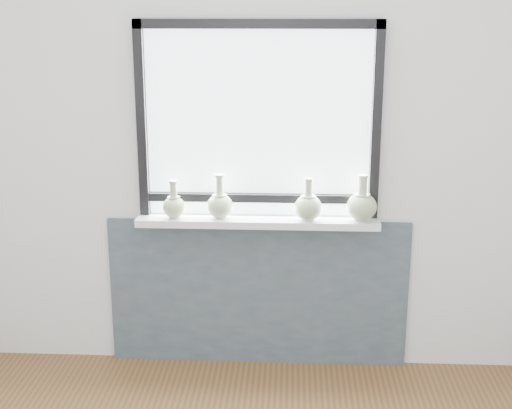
{
  "coord_description": "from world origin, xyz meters",
  "views": [
    {
      "loc": [
        0.19,
        -2.0,
        2.02
      ],
      "look_at": [
        0.0,
        1.55,
        1.02
      ],
      "focal_mm": 50.0,
      "sensor_mm": 36.0,
      "label": 1
    }
  ],
  "objects_px": {
    "vase_c": "(308,206)",
    "vase_d": "(362,205)",
    "vase_a": "(174,205)",
    "vase_b": "(220,204)",
    "windowsill": "(258,221)"
  },
  "relations": [
    {
      "from": "windowsill",
      "to": "vase_c",
      "type": "bearing_deg",
      "value": -5.43
    },
    {
      "from": "windowsill",
      "to": "vase_a",
      "type": "height_order",
      "value": "vase_a"
    },
    {
      "from": "vase_a",
      "to": "vase_d",
      "type": "bearing_deg",
      "value": -0.05
    },
    {
      "from": "vase_d",
      "to": "vase_c",
      "type": "bearing_deg",
      "value": -177.92
    },
    {
      "from": "windowsill",
      "to": "vase_a",
      "type": "relative_size",
      "value": 6.36
    },
    {
      "from": "vase_a",
      "to": "vase_c",
      "type": "xyz_separation_m",
      "value": [
        0.73,
        -0.01,
        0.01
      ]
    },
    {
      "from": "vase_a",
      "to": "vase_c",
      "type": "height_order",
      "value": "vase_c"
    },
    {
      "from": "vase_a",
      "to": "vase_c",
      "type": "distance_m",
      "value": 0.73
    },
    {
      "from": "windowsill",
      "to": "vase_c",
      "type": "height_order",
      "value": "vase_c"
    },
    {
      "from": "vase_c",
      "to": "windowsill",
      "type": "bearing_deg",
      "value": 174.57
    },
    {
      "from": "windowsill",
      "to": "vase_d",
      "type": "relative_size",
      "value": 5.28
    },
    {
      "from": "vase_b",
      "to": "vase_d",
      "type": "bearing_deg",
      "value": -0.44
    },
    {
      "from": "vase_c",
      "to": "vase_d",
      "type": "distance_m",
      "value": 0.29
    },
    {
      "from": "vase_c",
      "to": "vase_d",
      "type": "xyz_separation_m",
      "value": [
        0.29,
        0.01,
        0.01
      ]
    },
    {
      "from": "vase_a",
      "to": "vase_b",
      "type": "xyz_separation_m",
      "value": [
        0.25,
        0.01,
        0.01
      ]
    }
  ]
}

